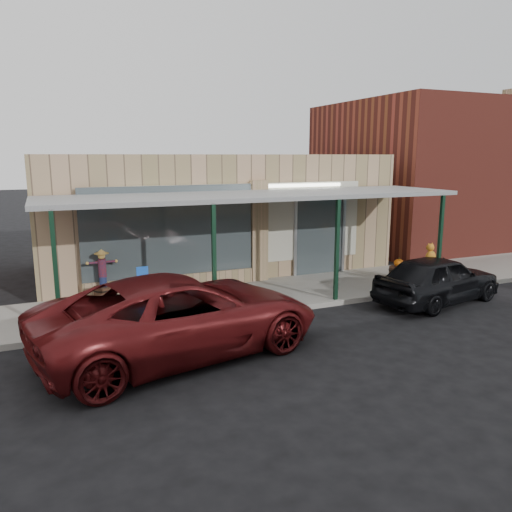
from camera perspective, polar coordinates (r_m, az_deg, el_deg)
name	(u,v)px	position (r m, az deg, el deg)	size (l,w,h in m)	color
ground	(318,338)	(11.82, 7.13, -9.31)	(120.00, 120.00, 0.00)	black
sidewalk	(257,296)	(14.85, 0.12, -4.57)	(40.00, 3.20, 0.15)	gray
storefront	(209,212)	(18.67, -5.44, 4.99)	(12.00, 6.25, 4.20)	tan
awning	(258,197)	(14.29, 0.19, 6.78)	(12.00, 3.00, 3.04)	gray
block_buildings_near	(248,166)	(20.22, -0.94, 10.28)	(61.00, 8.00, 8.00)	maroon
barrel_scarecrow	(103,282)	(14.79, -17.07, -2.90)	(0.88, 0.64, 1.44)	#4E301F
barrel_pumpkin	(398,271)	(17.14, 15.96, -1.70)	(0.72, 0.72, 0.72)	#4E301F
handicap_sign	(143,286)	(12.49, -12.79, -3.38)	(0.28, 0.04, 1.37)	gray
parked_sedan	(438,279)	(15.18, 20.06, -2.46)	(4.37, 2.41, 1.57)	black
car_maroon	(181,315)	(10.74, -8.56, -6.67)	(2.82, 6.12, 1.70)	#551112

